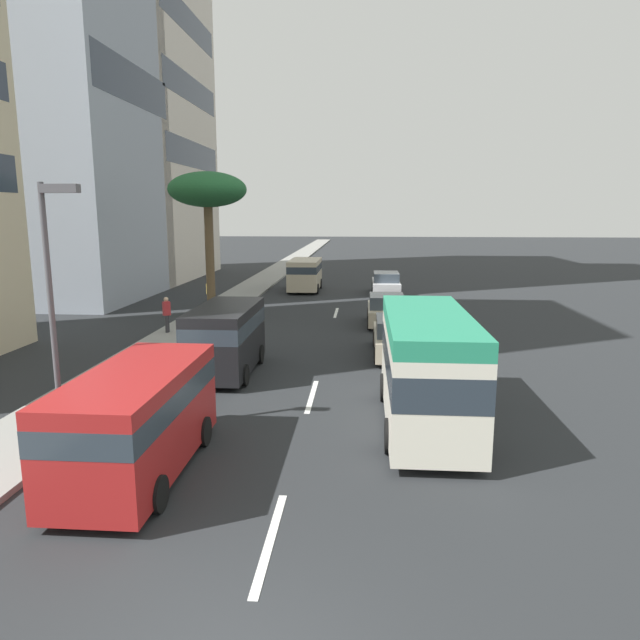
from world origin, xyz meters
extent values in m
plane|color=#26282B|center=(31.50, 0.00, 0.00)|extent=(198.00, 198.00, 0.00)
cube|color=gray|center=(31.50, 6.82, 0.07)|extent=(162.00, 2.70, 0.15)
cube|color=silver|center=(3.22, 0.00, 0.01)|extent=(3.20, 0.16, 0.01)
cube|color=silver|center=(11.23, 0.00, 0.01)|extent=(3.20, 0.16, 0.01)
cube|color=silver|center=(26.35, 0.00, 0.01)|extent=(3.20, 0.16, 0.01)
cube|color=#A51E1E|center=(5.63, 3.27, 1.26)|extent=(5.30, 2.01, 2.12)
cube|color=#2D3842|center=(5.63, 3.27, 1.73)|extent=(5.31, 2.02, 0.51)
cylinder|color=black|center=(4.04, 2.31, 0.36)|extent=(0.72, 0.24, 0.72)
cylinder|color=black|center=(4.04, 4.22, 0.36)|extent=(0.72, 0.24, 0.72)
cylinder|color=black|center=(7.22, 2.31, 0.36)|extent=(0.72, 0.24, 0.72)
cylinder|color=black|center=(7.22, 4.22, 0.36)|extent=(0.72, 0.24, 0.72)
cube|color=silver|center=(34.36, -3.10, 0.55)|extent=(4.68, 1.86, 0.75)
cube|color=#38424C|center=(34.12, -3.10, 1.23)|extent=(2.57, 1.71, 0.61)
cylinder|color=black|center=(35.81, -2.24, 0.32)|extent=(0.64, 0.22, 0.64)
cylinder|color=black|center=(35.81, -3.95, 0.32)|extent=(0.64, 0.22, 0.64)
cylinder|color=black|center=(32.91, -2.24, 0.32)|extent=(0.64, 0.22, 0.64)
cylinder|color=black|center=(32.91, -3.95, 0.32)|extent=(0.64, 0.22, 0.64)
cube|color=beige|center=(35.48, 2.72, 1.24)|extent=(4.96, 2.08, 2.08)
cube|color=#2D3842|center=(35.48, 2.72, 1.70)|extent=(4.97, 2.09, 0.50)
cylinder|color=black|center=(33.99, 1.73, 0.36)|extent=(0.72, 0.24, 0.72)
cylinder|color=black|center=(33.99, 3.71, 0.36)|extent=(0.72, 0.24, 0.72)
cylinder|color=black|center=(36.97, 1.73, 0.36)|extent=(0.72, 0.24, 0.72)
cylinder|color=black|center=(36.97, 3.71, 0.36)|extent=(0.72, 0.24, 0.72)
cube|color=beige|center=(23.10, -2.72, 0.56)|extent=(4.14, 1.85, 0.76)
cube|color=#38424C|center=(22.90, -2.72, 1.25)|extent=(2.27, 1.71, 0.62)
cylinder|color=black|center=(24.38, -1.87, 0.32)|extent=(0.64, 0.22, 0.64)
cylinder|color=black|center=(24.38, -3.58, 0.32)|extent=(0.64, 0.22, 0.64)
cylinder|color=black|center=(21.82, -1.87, 0.32)|extent=(0.64, 0.22, 0.64)
cylinder|color=black|center=(21.82, -3.58, 0.32)|extent=(0.64, 0.22, 0.64)
cube|color=silver|center=(9.06, -3.25, 1.41)|extent=(6.62, 2.13, 2.36)
cube|color=#268C66|center=(9.06, -3.25, 2.82)|extent=(6.62, 2.13, 0.45)
cube|color=#28333D|center=(9.06, -3.25, 1.86)|extent=(6.63, 2.13, 0.79)
cylinder|color=black|center=(10.98, -2.24, 0.42)|extent=(0.84, 0.26, 0.84)
cylinder|color=black|center=(10.98, -4.27, 0.42)|extent=(0.84, 0.26, 0.84)
cylinder|color=black|center=(7.14, -2.24, 0.42)|extent=(0.84, 0.26, 0.84)
cylinder|color=black|center=(7.14, -4.27, 0.42)|extent=(0.84, 0.26, 0.84)
cube|color=beige|center=(16.75, -2.93, 0.55)|extent=(4.53, 1.82, 0.76)
cube|color=#38424C|center=(16.52, -2.93, 1.24)|extent=(2.49, 1.67, 0.62)
cylinder|color=black|center=(18.15, -2.09, 0.32)|extent=(0.64, 0.22, 0.64)
cylinder|color=black|center=(18.15, -3.76, 0.32)|extent=(0.64, 0.22, 0.64)
cylinder|color=black|center=(15.34, -2.09, 0.32)|extent=(0.64, 0.22, 0.64)
cylinder|color=black|center=(15.34, -3.76, 0.32)|extent=(0.64, 0.22, 0.64)
cube|color=black|center=(13.60, 3.27, 1.31)|extent=(4.77, 1.94, 2.22)
cube|color=#2D3842|center=(13.60, 3.27, 1.79)|extent=(4.78, 1.95, 0.53)
cylinder|color=black|center=(12.17, 2.34, 0.36)|extent=(0.72, 0.24, 0.72)
cylinder|color=black|center=(12.17, 4.19, 0.36)|extent=(0.72, 0.24, 0.72)
cylinder|color=black|center=(15.03, 2.34, 0.36)|extent=(0.72, 0.24, 0.72)
cylinder|color=black|center=(15.03, 4.19, 0.36)|extent=(0.72, 0.24, 0.72)
cylinder|color=#333338|center=(26.54, 7.40, 0.55)|extent=(0.14, 0.14, 0.79)
cylinder|color=#333338|center=(26.70, 7.40, 0.55)|extent=(0.14, 0.14, 0.79)
cube|color=gold|center=(26.62, 7.40, 1.26)|extent=(0.33, 0.38, 0.63)
sphere|color=#9E7251|center=(26.62, 7.40, 1.68)|extent=(0.21, 0.21, 0.21)
cylinder|color=#333338|center=(19.60, 7.53, 0.55)|extent=(0.14, 0.14, 0.80)
cylinder|color=#333338|center=(19.76, 7.53, 0.55)|extent=(0.14, 0.14, 0.80)
cube|color=red|center=(19.68, 7.53, 1.27)|extent=(0.37, 0.39, 0.63)
sphere|color=beige|center=(19.68, 7.53, 1.70)|extent=(0.22, 0.22, 0.22)
cylinder|color=brown|center=(24.29, 6.66, 3.18)|extent=(0.47, 0.47, 6.06)
ellipsoid|color=#236033|center=(24.29, 6.66, 6.82)|extent=(4.09, 4.09, 1.84)
cylinder|color=#4C4C51|center=(7.15, 5.88, 3.24)|extent=(0.14, 0.14, 6.18)
cube|color=#4C4C51|center=(7.15, 5.43, 6.18)|extent=(0.24, 0.90, 0.20)
cube|color=#2D3847|center=(30.92, 12.94, 13.48)|extent=(11.53, 0.08, 2.50)
cube|color=silver|center=(43.32, 18.93, 21.69)|extent=(15.36, 12.04, 43.38)
cube|color=#2D3847|center=(43.32, 12.94, 10.41)|extent=(14.13, 0.08, 2.17)
cube|color=#2D3847|center=(43.32, 12.94, 15.62)|extent=(14.13, 0.08, 2.17)
cube|color=#2D3847|center=(43.32, 12.94, 20.82)|extent=(14.13, 0.08, 2.17)
camera|label=1|loc=(-5.80, -1.58, 5.64)|focal=32.16mm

